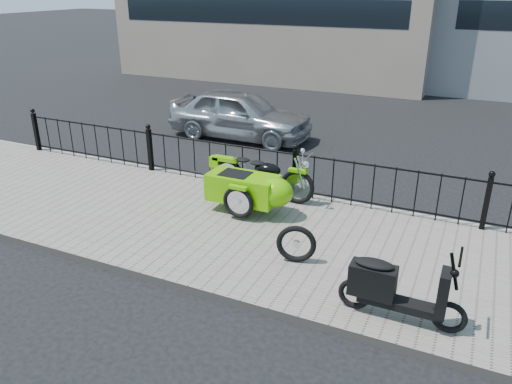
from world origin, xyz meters
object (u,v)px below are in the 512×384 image
at_px(motorcycle_sidecar, 255,186).
at_px(sedan_car, 240,114).
at_px(scooter, 393,289).
at_px(spare_tire, 296,244).

xyz_separation_m(motorcycle_sidecar, sedan_car, (-2.54, 4.46, 0.10)).
height_order(motorcycle_sidecar, scooter, scooter).
bearing_deg(motorcycle_sidecar, spare_tire, -46.61).
relative_size(motorcycle_sidecar, sedan_car, 0.56).
xyz_separation_m(scooter, sedan_car, (-5.51, 6.71, 0.15)).
relative_size(motorcycle_sidecar, spare_tire, 3.70).
bearing_deg(scooter, sedan_car, 129.41).
height_order(spare_tire, sedan_car, sedan_car).
bearing_deg(sedan_car, scooter, -139.97).
height_order(motorcycle_sidecar, spare_tire, motorcycle_sidecar).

